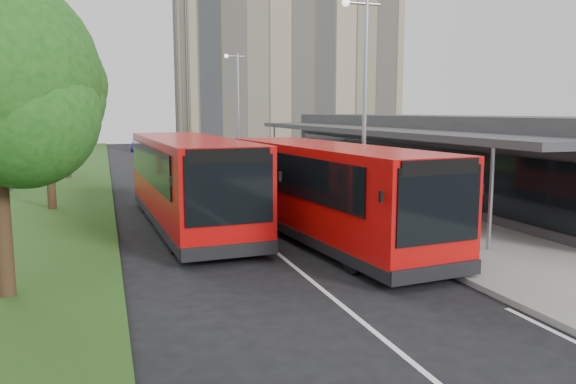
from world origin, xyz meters
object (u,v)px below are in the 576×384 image
(bus_second, at_px, (189,182))
(bollard, at_px, (272,169))
(litter_bin, at_px, (325,183))
(car_far, at_px, (138,146))
(lamp_post_far, at_px, (237,104))
(bus_main, at_px, (328,192))
(lamp_post_near, at_px, (363,97))
(tree_mid, at_px, (45,91))
(tree_far, at_px, (64,91))
(car_near, at_px, (179,149))

(bus_second, height_order, bollard, bus_second)
(litter_bin, height_order, car_far, car_far)
(bus_second, bearing_deg, car_far, 86.44)
(lamp_post_far, xyz_separation_m, bus_main, (-2.08, -21.91, -3.11))
(lamp_post_near, height_order, lamp_post_far, same)
(bus_main, height_order, bollard, bus_main)
(lamp_post_near, bearing_deg, tree_mid, 147.64)
(bollard, bearing_deg, tree_far, 161.32)
(tree_mid, xyz_separation_m, bus_second, (5.10, -5.24, -3.38))
(lamp_post_far, height_order, bus_second, lamp_post_far)
(litter_bin, bearing_deg, bus_main, -111.25)
(tree_mid, bearing_deg, bollard, 33.10)
(litter_bin, bearing_deg, lamp_post_near, -102.67)
(tree_mid, distance_m, car_far, 36.45)
(lamp_post_near, bearing_deg, bus_main, -137.49)
(litter_bin, bearing_deg, tree_far, 139.92)
(lamp_post_far, relative_size, car_far, 2.47)
(tree_mid, distance_m, tree_far, 12.01)
(tree_far, distance_m, car_near, 21.04)
(bus_main, bearing_deg, lamp_post_far, 78.84)
(bollard, bearing_deg, car_far, 103.10)
(lamp_post_near, distance_m, litter_bin, 9.33)
(tree_far, relative_size, car_far, 2.62)
(tree_far, relative_size, litter_bin, 10.65)
(litter_bin, relative_size, car_near, 0.24)
(car_far, bearing_deg, bus_second, -80.13)
(tree_far, relative_size, bus_second, 0.73)
(tree_far, relative_size, car_near, 2.54)
(bus_second, height_order, car_far, bus_second)
(tree_far, xyz_separation_m, bollard, (12.12, -4.10, -4.85))
(tree_far, bearing_deg, car_near, 63.13)
(lamp_post_far, relative_size, bus_second, 0.69)
(lamp_post_near, relative_size, car_far, 2.47)
(bus_main, bearing_deg, car_far, 88.62)
(lamp_post_near, xyz_separation_m, car_far, (-5.48, 42.77, -4.18))
(litter_bin, xyz_separation_m, bollard, (-0.84, 6.81, 0.07))
(tree_far, height_order, bus_main, tree_far)
(lamp_post_far, height_order, car_far, lamp_post_far)
(tree_mid, height_order, tree_far, tree_far)
(tree_mid, relative_size, bus_second, 0.67)
(bus_second, bearing_deg, bus_main, -46.01)
(lamp_post_near, distance_m, lamp_post_far, 20.00)
(lamp_post_far, relative_size, litter_bin, 10.06)
(tree_mid, xyz_separation_m, bollard, (12.12, 7.90, -4.43))
(bus_main, height_order, litter_bin, bus_main)
(bus_main, distance_m, car_far, 44.82)
(lamp_post_far, distance_m, bus_second, 19.40)
(lamp_post_far, height_order, litter_bin, lamp_post_far)
(bollard, bearing_deg, car_near, 97.32)
(tree_mid, height_order, litter_bin, tree_mid)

